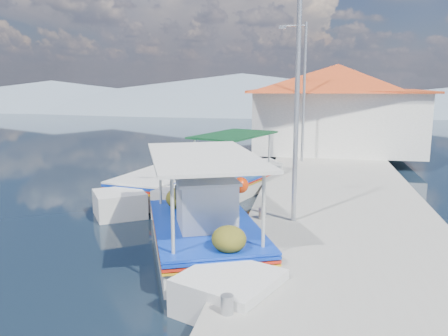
# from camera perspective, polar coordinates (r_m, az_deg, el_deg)

# --- Properties ---
(ground) EXTENTS (160.00, 160.00, 0.00)m
(ground) POSITION_cam_1_polar(r_m,az_deg,el_deg) (11.30, -16.28, -10.43)
(ground) COLOR black
(ground) RESTS_ON ground
(quay) EXTENTS (5.00, 44.00, 0.50)m
(quay) POSITION_cam_1_polar(r_m,az_deg,el_deg) (15.81, 13.99, -3.30)
(quay) COLOR gray
(quay) RESTS_ON ground
(bollards) EXTENTS (0.20, 17.20, 0.30)m
(bollards) POSITION_cam_1_polar(r_m,az_deg,el_deg) (15.01, 6.17, -2.21)
(bollards) COLOR #A5A8AD
(bollards) RESTS_ON quay
(main_caique) EXTENTS (4.25, 7.38, 2.63)m
(main_caique) POSITION_cam_1_polar(r_m,az_deg,el_deg) (10.89, -2.22, -7.98)
(main_caique) COLOR silver
(main_caique) RESTS_ON ground
(caique_green_canopy) EXTENTS (3.26, 6.02, 2.39)m
(caique_green_canopy) POSITION_cam_1_polar(r_m,az_deg,el_deg) (16.83, 1.21, -1.75)
(caique_green_canopy) COLOR silver
(caique_green_canopy) RESTS_ON ground
(caique_blue_hull) EXTENTS (2.97, 6.96, 1.26)m
(caique_blue_hull) POSITION_cam_1_polar(r_m,az_deg,el_deg) (16.27, -7.89, -2.35)
(caique_blue_hull) COLOR silver
(caique_blue_hull) RESTS_ON ground
(harbor_building) EXTENTS (10.49, 10.49, 4.40)m
(harbor_building) POSITION_cam_1_polar(r_m,az_deg,el_deg) (24.39, 13.91, 7.56)
(harbor_building) COLOR white
(harbor_building) RESTS_ON quay
(lamp_post_near) EXTENTS (1.21, 0.14, 6.00)m
(lamp_post_near) POSITION_cam_1_polar(r_m,az_deg,el_deg) (11.34, 8.70, 9.88)
(lamp_post_near) COLOR #A5A8AD
(lamp_post_near) RESTS_ON quay
(lamp_post_far) EXTENTS (1.21, 0.14, 6.00)m
(lamp_post_far) POSITION_cam_1_polar(r_m,az_deg,el_deg) (20.34, 9.77, 10.18)
(lamp_post_far) COLOR #A5A8AD
(lamp_post_far) RESTS_ON quay
(mountain_ridge) EXTENTS (171.40, 96.00, 5.50)m
(mountain_ridge) POSITION_cam_1_polar(r_m,az_deg,el_deg) (65.38, 12.45, 8.79)
(mountain_ridge) COLOR slate
(mountain_ridge) RESTS_ON ground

